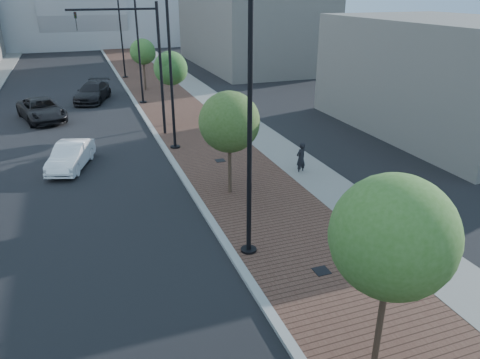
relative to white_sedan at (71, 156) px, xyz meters
name	(u,v)px	position (x,y,z in m)	size (l,w,h in m)	color
sidewalk	(164,87)	(8.61, 19.08, -0.61)	(7.00, 140.00, 0.12)	#4C2D23
concrete_strip	(192,85)	(11.31, 19.08, -0.61)	(2.40, 140.00, 0.13)	slate
curb	(127,89)	(5.11, 19.08, -0.60)	(0.30, 140.00, 0.14)	gray
white_sedan	(71,156)	(0.00, 0.00, 0.00)	(1.42, 4.08, 1.34)	white
dark_car_mid	(42,110)	(-1.78, 10.59, 0.08)	(2.50, 5.42, 1.51)	black
dark_car_far	(93,92)	(1.96, 15.51, 0.08)	(2.11, 5.19, 1.51)	black
pedestrian	(301,158)	(10.86, -4.78, 0.15)	(0.60, 0.39, 1.64)	black
streetlight_1	(246,137)	(5.60, -10.92, 3.67)	(1.44, 0.56, 9.21)	black
streetlight_2	(170,65)	(5.71, 1.08, 4.15)	(1.72, 0.56, 9.28)	black
streetlight_3	(137,49)	(5.60, 13.08, 3.67)	(1.44, 0.56, 9.21)	black
streetlight_4	(121,30)	(5.71, 25.08, 4.15)	(1.72, 0.56, 9.28)	black
traffic_mast	(145,56)	(4.81, 4.08, 4.31)	(5.09, 0.20, 8.00)	black
tree_0	(394,236)	(6.76, -16.89, 3.08)	(2.78, 2.78, 5.15)	#382619
tree_1	(230,122)	(6.76, -5.89, 2.72)	(2.65, 2.65, 4.73)	#382619
tree_2	(171,68)	(6.76, 6.11, 3.17)	(2.27, 2.20, 4.96)	#382619
tree_3	(143,52)	(6.76, 18.11, 2.81)	(2.31, 2.25, 4.62)	#382619
convention_center	(79,5)	(3.11, 64.08, 5.33)	(50.00, 30.00, 50.00)	#A9ADB3
commercial_block_ne	(250,31)	(21.11, 29.08, 3.33)	(12.00, 22.00, 8.00)	slate
commercial_block_e	(448,76)	(23.11, -0.92, 2.83)	(10.00, 16.00, 7.00)	slate
utility_cover_1	(322,271)	(7.51, -12.92, -0.54)	(0.50, 0.50, 0.02)	black
utility_cover_2	(220,160)	(7.51, -1.92, -0.54)	(0.50, 0.50, 0.02)	black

